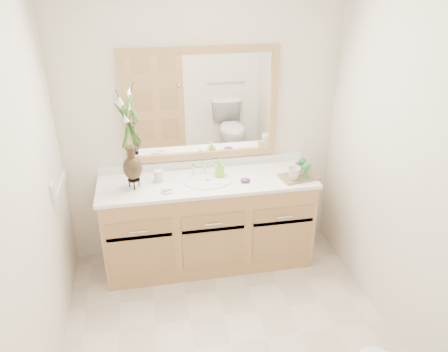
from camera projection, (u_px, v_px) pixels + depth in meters
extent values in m
plane|color=beige|center=(231.00, 343.00, 3.16)|extent=(2.60, 2.60, 0.00)
cube|color=white|center=(202.00, 128.00, 3.79)|extent=(2.40, 0.02, 2.40)
cube|color=white|center=(22.00, 218.00, 2.44)|extent=(0.02, 2.60, 2.40)
cube|color=white|center=(413.00, 182.00, 2.84)|extent=(0.02, 2.60, 2.40)
cube|color=tan|center=(208.00, 223.00, 3.89)|extent=(1.80, 0.55, 0.80)
cube|color=white|center=(208.00, 182.00, 3.70)|extent=(1.84, 0.57, 0.03)
ellipsoid|color=white|center=(208.00, 187.00, 3.70)|extent=(0.38, 0.30, 0.12)
cylinder|color=silver|center=(205.00, 166.00, 3.81)|extent=(0.02, 0.02, 0.11)
cylinder|color=silver|center=(193.00, 169.00, 3.80)|extent=(0.02, 0.02, 0.08)
cylinder|color=silver|center=(216.00, 167.00, 3.84)|extent=(0.02, 0.02, 0.08)
cube|color=white|center=(202.00, 105.00, 3.68)|extent=(1.20, 0.01, 0.85)
cube|color=tan|center=(200.00, 50.00, 3.48)|extent=(1.32, 0.04, 0.06)
cube|color=tan|center=(203.00, 155.00, 3.87)|extent=(1.32, 0.04, 0.06)
cube|color=tan|center=(125.00, 110.00, 3.57)|extent=(0.06, 0.04, 0.85)
cube|color=tan|center=(274.00, 102.00, 3.78)|extent=(0.06, 0.04, 0.85)
cube|color=white|center=(53.00, 190.00, 3.21)|extent=(0.02, 0.12, 0.12)
cylinder|color=black|center=(134.00, 180.00, 3.54)|extent=(0.10, 0.10, 0.01)
ellipsoid|color=black|center=(133.00, 168.00, 3.50)|extent=(0.15, 0.15, 0.20)
cylinder|color=black|center=(131.00, 153.00, 3.44)|extent=(0.06, 0.06, 0.09)
cylinder|color=#4C7A33|center=(128.00, 125.00, 3.34)|extent=(0.05, 0.05, 0.36)
cylinder|color=beige|center=(158.00, 176.00, 3.66)|extent=(0.08, 0.08, 0.10)
cylinder|color=beige|center=(167.00, 191.00, 3.51)|extent=(0.11, 0.11, 0.01)
cube|color=beige|center=(167.00, 189.00, 3.50)|extent=(0.08, 0.06, 0.02)
imported|color=#74D532|center=(219.00, 168.00, 3.74)|extent=(0.07, 0.07, 0.14)
ellipsoid|color=#4F2268|center=(245.00, 180.00, 3.66)|extent=(0.09, 0.08, 0.03)
cube|color=brown|center=(299.00, 177.00, 3.74)|extent=(0.35, 0.26, 0.02)
imported|color=beige|center=(294.00, 173.00, 3.66)|extent=(0.11, 0.11, 0.11)
imported|color=beige|center=(300.00, 168.00, 3.75)|extent=(0.15, 0.15, 0.11)
cylinder|color=#297B37|center=(306.00, 178.00, 3.69)|extent=(0.06, 0.06, 0.01)
cylinder|color=#297B37|center=(306.00, 173.00, 3.67)|extent=(0.01, 0.01, 0.09)
ellipsoid|color=#297B37|center=(307.00, 167.00, 3.65)|extent=(0.07, 0.07, 0.08)
cylinder|color=#297B37|center=(301.00, 172.00, 3.79)|extent=(0.06, 0.06, 0.01)
cylinder|color=#297B37|center=(302.00, 168.00, 3.77)|extent=(0.01, 0.01, 0.09)
ellipsoid|color=#297B37|center=(302.00, 161.00, 3.75)|extent=(0.06, 0.06, 0.08)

